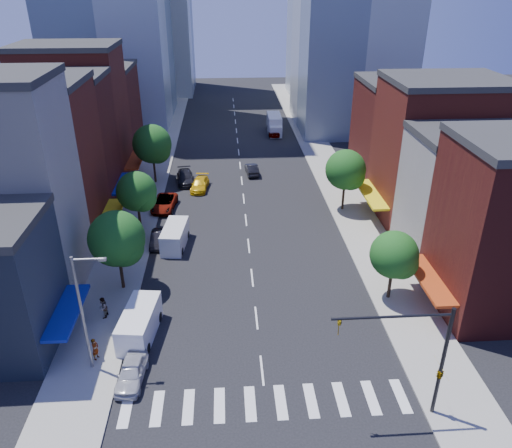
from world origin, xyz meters
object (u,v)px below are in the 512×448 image
Objects in this scene: parked_car_second at (158,239)px; traffic_car_far at (275,131)px; parked_car_rear at (185,177)px; pedestrian_far at (103,308)px; pedestrian_near at (95,349)px; box_truck at (274,125)px; taxi at (200,184)px; parked_car_front at (132,372)px; parked_car_third at (164,203)px; cargo_van_far at (175,237)px; cargo_van_near at (139,325)px; traffic_car_oncoming at (252,169)px.

traffic_car_far reaches higher than parked_car_second.
pedestrian_far is at bearing -106.17° from parked_car_rear.
box_truck is at bearing 1.88° from pedestrian_near.
traffic_car_far is at bearing 168.07° from pedestrian_far.
taxi is (2.02, -2.39, -0.05)m from parked_car_rear.
parked_car_front is at bearing 33.84° from pedestrian_far.
parked_car_second is 2.28× the size of pedestrian_near.
pedestrian_near is at bearing -88.73° from parked_car_third.
cargo_van_far is at bearing 89.82° from parked_car_front.
cargo_van_far is 40.69m from traffic_car_far.
parked_car_third is at bearing -117.42° from taxi.
parked_car_third is at bearing 98.24° from cargo_van_near.
box_truck reaches higher than parked_car_third.
traffic_car_far is at bearing 69.81° from taxi.
cargo_van_near reaches higher than parked_car_front.
cargo_van_far is (1.45, 18.75, 0.37)m from parked_car_front.
traffic_car_far is at bearing 76.19° from cargo_van_far.
parked_car_third is at bearing -178.93° from pedestrian_far.
parked_car_third is 0.99× the size of cargo_van_far.
box_truck is at bearing -109.47° from traffic_car_oncoming.
traffic_car_far is 2.78× the size of pedestrian_near.
traffic_car_oncoming is (9.02, 20.07, -0.38)m from cargo_van_far.
parked_car_third is at bearing 14.75° from pedestrian_near.
pedestrian_far is (-18.91, -51.64, -0.36)m from box_truck.
cargo_van_far reaches higher than traffic_car_far.
pedestrian_near is 4.92m from pedestrian_far.
parked_car_third is at bearing 39.49° from traffic_car_oncoming.
parked_car_second is at bearing 174.84° from pedestrian_far.
parked_car_second is 1.91m from cargo_van_far.
pedestrian_far is at bearing 61.41° from traffic_car_oncoming.
traffic_car_far reaches higher than parked_car_third.
box_truck is at bearing 68.84° from parked_car_third.
parked_car_third is 15.44m from traffic_car_oncoming.
cargo_van_near is at bearing -89.80° from taxi.
pedestrian_far is (-18.78, -49.86, 0.24)m from traffic_car_far.
parked_car_third is 1.23× the size of traffic_car_oncoming.
parked_car_front is 0.74× the size of cargo_van_near.
cargo_van_far reaches higher than parked_car_second.
parked_car_third is 1.11× the size of taxi.
parked_car_third is 2.95× the size of pedestrian_far.
parked_car_rear is 1.07× the size of taxi.
traffic_car_oncoming is 38.97m from pedestrian_near.
parked_car_second is 12.58m from pedestrian_far.
cargo_van_near reaches higher than pedestrian_far.
box_truck is (14.14, 22.57, 0.67)m from parked_car_rear.
pedestrian_far is (-3.23, 2.51, -0.10)m from cargo_van_near.
parked_car_front is 1.08× the size of parked_car_second.
parked_car_second is at bearing 55.99° from traffic_car_oncoming.
taxi is at bearing 88.70° from cargo_van_far.
parked_car_rear is at bearing -121.09° from box_truck.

